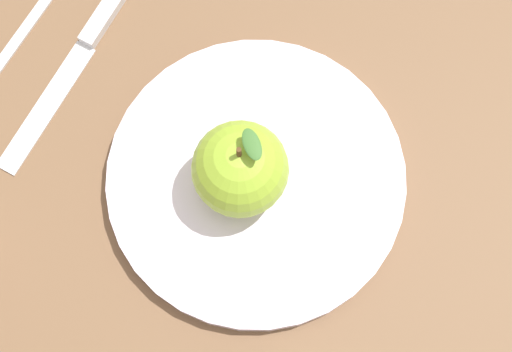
% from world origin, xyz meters
% --- Properties ---
extents(ground_plane, '(2.40, 2.40, 0.00)m').
position_xyz_m(ground_plane, '(0.00, 0.00, 0.00)').
color(ground_plane, brown).
extents(dinner_plate, '(0.23, 0.23, 0.02)m').
position_xyz_m(dinner_plate, '(0.02, -0.02, 0.01)').
color(dinner_plate, silver).
rests_on(dinner_plate, ground_plane).
extents(apple, '(0.07, 0.07, 0.08)m').
position_xyz_m(apple, '(0.01, -0.02, 0.05)').
color(apple, '#8CB22D').
rests_on(apple, dinner_plate).
extents(knife, '(0.17, 0.12, 0.01)m').
position_xyz_m(knife, '(-0.06, 0.14, 0.00)').
color(knife, silver).
rests_on(knife, ground_plane).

